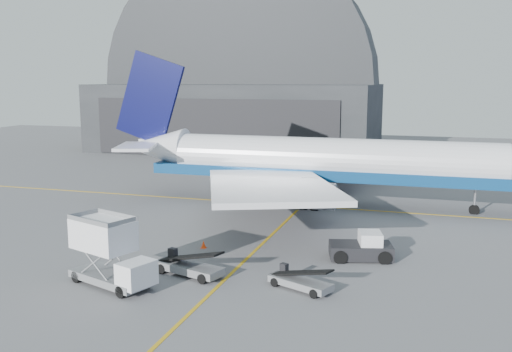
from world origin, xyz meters
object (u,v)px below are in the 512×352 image
(airliner, at_px, (315,161))
(belt_loader_a, at_px, (189,266))
(catering_truck, at_px, (109,253))
(pushback_tug, at_px, (362,248))
(belt_loader_b, at_px, (300,281))

(airliner, relative_size, belt_loader_a, 8.77)
(catering_truck, xyz_separation_m, belt_loader_a, (3.97, 3.21, -1.51))
(pushback_tug, distance_m, belt_loader_a, 12.71)
(catering_truck, distance_m, belt_loader_a, 5.32)
(airliner, height_order, belt_loader_a, airliner)
(catering_truck, height_order, belt_loader_b, catering_truck)
(airliner, xyz_separation_m, catering_truck, (-7.64, -27.38, -2.41))
(catering_truck, bearing_deg, belt_loader_b, 33.84)
(belt_loader_b, bearing_deg, airliner, 123.02)
(catering_truck, bearing_deg, pushback_tug, 54.80)
(belt_loader_b, bearing_deg, belt_loader_a, -158.83)
(catering_truck, relative_size, belt_loader_a, 1.23)
(airliner, bearing_deg, belt_loader_b, -80.75)
(belt_loader_b, bearing_deg, catering_truck, -142.41)
(airliner, xyz_separation_m, belt_loader_b, (3.99, -24.52, -4.00))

